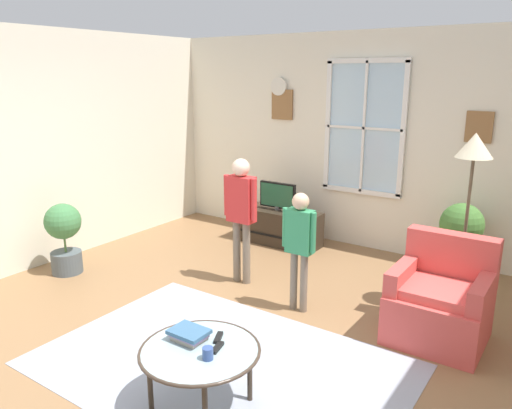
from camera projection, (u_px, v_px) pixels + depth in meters
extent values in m
cube|color=olive|center=(216.00, 342.00, 4.21)|extent=(6.18, 6.50, 0.02)
cube|color=silver|center=(364.00, 142.00, 6.27)|extent=(5.58, 0.12, 2.70)
cube|color=silver|center=(365.00, 128.00, 6.14)|extent=(0.99, 0.02, 1.61)
cube|color=white|center=(368.00, 60.00, 5.92)|extent=(1.05, 0.04, 0.06)
cube|color=white|center=(360.00, 191.00, 6.33)|extent=(1.05, 0.04, 0.06)
cube|color=white|center=(328.00, 126.00, 6.40)|extent=(0.06, 0.04, 1.61)
cube|color=white|center=(403.00, 130.00, 5.86)|extent=(0.06, 0.04, 1.61)
cube|color=white|center=(364.00, 128.00, 6.13)|extent=(0.03, 0.04, 1.61)
cube|color=white|center=(364.00, 128.00, 6.13)|extent=(0.99, 0.04, 0.03)
cube|color=olive|center=(282.00, 105.00, 6.73)|extent=(0.32, 0.03, 0.40)
cube|color=olive|center=(479.00, 127.00, 5.39)|extent=(0.28, 0.03, 0.34)
cylinder|color=silver|center=(279.00, 86.00, 6.68)|extent=(0.24, 0.04, 0.24)
cube|color=silver|center=(10.00, 153.00, 5.42)|extent=(0.12, 5.90, 2.70)
cube|color=#999EAD|center=(220.00, 364.00, 3.86)|extent=(2.80, 1.88, 0.01)
cube|color=#2D2319|center=(277.00, 226.00, 6.59)|extent=(1.18, 0.41, 0.46)
cube|color=black|center=(269.00, 235.00, 6.44)|extent=(1.06, 0.02, 0.02)
cylinder|color=#4C4C4C|center=(278.00, 208.00, 6.52)|extent=(0.08, 0.08, 0.05)
cube|color=black|center=(278.00, 195.00, 6.48)|extent=(0.52, 0.05, 0.34)
cube|color=#1E4C33|center=(277.00, 196.00, 6.46)|extent=(0.48, 0.01, 0.30)
cube|color=#D14C47|center=(438.00, 317.00, 4.18)|extent=(0.76, 0.72, 0.42)
cube|color=#D14C47|center=(452.00, 258.00, 4.31)|extent=(0.76, 0.16, 0.45)
cube|color=#D14C47|center=(403.00, 274.00, 4.27)|extent=(0.12, 0.65, 0.20)
cube|color=#D14C47|center=(483.00, 292.00, 3.93)|extent=(0.12, 0.65, 0.20)
cube|color=#E1524D|center=(439.00, 292.00, 4.08)|extent=(0.61, 0.50, 0.08)
cylinder|color=#99B2B7|center=(200.00, 350.00, 3.28)|extent=(0.79, 0.79, 0.02)
torus|color=#3F3328|center=(200.00, 350.00, 3.28)|extent=(0.81, 0.81, 0.02)
cylinder|color=#33281E|center=(197.00, 352.00, 3.65)|extent=(0.04, 0.04, 0.42)
cylinder|color=#33281E|center=(250.00, 374.00, 3.39)|extent=(0.04, 0.04, 0.42)
cylinder|color=#33281E|center=(150.00, 384.00, 3.27)|extent=(0.04, 0.04, 0.42)
cube|color=#B1A895|center=(189.00, 338.00, 3.39)|extent=(0.20, 0.16, 0.03)
cube|color=#A182B5|center=(189.00, 335.00, 3.38)|extent=(0.24, 0.16, 0.02)
cube|color=#396187|center=(189.00, 332.00, 3.38)|extent=(0.26, 0.19, 0.03)
cylinder|color=#334C8C|center=(208.00, 353.00, 3.15)|extent=(0.07, 0.07, 0.08)
cube|color=black|center=(217.00, 348.00, 3.28)|extent=(0.07, 0.15, 0.02)
cube|color=black|center=(218.00, 338.00, 3.40)|extent=(0.10, 0.14, 0.02)
cylinder|color=#726656|center=(237.00, 251.00, 5.36)|extent=(0.08, 0.08, 0.68)
cylinder|color=#726656|center=(246.00, 253.00, 5.29)|extent=(0.08, 0.08, 0.68)
cube|color=red|center=(241.00, 199.00, 5.17)|extent=(0.29, 0.15, 0.48)
sphere|color=beige|center=(241.00, 168.00, 5.09)|extent=(0.19, 0.19, 0.19)
cylinder|color=red|center=(227.00, 195.00, 5.25)|extent=(0.06, 0.06, 0.44)
cylinder|color=red|center=(254.00, 200.00, 5.06)|extent=(0.06, 0.06, 0.44)
cylinder|color=#726656|center=(294.00, 280.00, 4.72)|extent=(0.07, 0.07, 0.58)
cylinder|color=#726656|center=(304.00, 283.00, 4.66)|extent=(0.07, 0.07, 0.58)
cube|color=#338C59|center=(300.00, 231.00, 4.56)|extent=(0.25, 0.13, 0.41)
sphere|color=#D8AD8C|center=(301.00, 201.00, 4.49)|extent=(0.16, 0.16, 0.16)
cylinder|color=#338C59|center=(285.00, 227.00, 4.62)|extent=(0.05, 0.05, 0.37)
cylinder|color=#338C59|center=(313.00, 233.00, 4.46)|extent=(0.05, 0.05, 0.37)
cylinder|color=#4C565B|center=(457.00, 268.00, 5.52)|extent=(0.26, 0.26, 0.19)
cylinder|color=#4C7238|center=(459.00, 253.00, 5.47)|extent=(0.02, 0.02, 0.19)
sphere|color=#427431|center=(462.00, 224.00, 5.39)|extent=(0.47, 0.47, 0.47)
cylinder|color=#4C565B|center=(67.00, 262.00, 5.63)|extent=(0.34, 0.34, 0.25)
cylinder|color=#4C7238|center=(65.00, 245.00, 5.57)|extent=(0.02, 0.02, 0.16)
sphere|color=#407B45|center=(63.00, 221.00, 5.50)|extent=(0.40, 0.40, 0.40)
cylinder|color=black|center=(456.00, 309.00, 4.75)|extent=(0.26, 0.26, 0.03)
cylinder|color=brown|center=(465.00, 237.00, 4.56)|extent=(0.03, 0.03, 1.49)
cone|color=beige|center=(475.00, 145.00, 4.34)|extent=(0.32, 0.32, 0.22)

